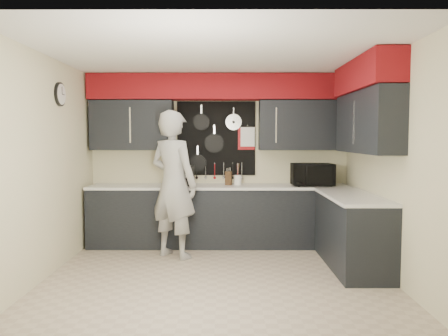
{
  "coord_description": "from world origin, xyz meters",
  "views": [
    {
      "loc": [
        0.09,
        -5.1,
        1.64
      ],
      "look_at": [
        0.07,
        0.5,
        1.25
      ],
      "focal_mm": 35.0,
      "sensor_mm": 36.0,
      "label": 1
    }
  ],
  "objects_px": {
    "person": "(173,184)",
    "knife_block": "(228,178)",
    "coffee_maker": "(189,175)",
    "microwave": "(312,175)",
    "utensil_crock": "(238,180)"
  },
  "relations": [
    {
      "from": "utensil_crock",
      "to": "coffee_maker",
      "type": "relative_size",
      "value": 0.49
    },
    {
      "from": "knife_block",
      "to": "person",
      "type": "xyz_separation_m",
      "value": [
        -0.76,
        -0.68,
        -0.02
      ]
    },
    {
      "from": "utensil_crock",
      "to": "coffee_maker",
      "type": "bearing_deg",
      "value": -173.3
    },
    {
      "from": "knife_block",
      "to": "utensil_crock",
      "type": "relative_size",
      "value": 1.38
    },
    {
      "from": "knife_block",
      "to": "coffee_maker",
      "type": "height_order",
      "value": "coffee_maker"
    },
    {
      "from": "coffee_maker",
      "to": "person",
      "type": "relative_size",
      "value": 0.15
    },
    {
      "from": "microwave",
      "to": "person",
      "type": "relative_size",
      "value": 0.3
    },
    {
      "from": "person",
      "to": "knife_block",
      "type": "bearing_deg",
      "value": -105.08
    },
    {
      "from": "coffee_maker",
      "to": "person",
      "type": "bearing_deg",
      "value": -115.06
    },
    {
      "from": "microwave",
      "to": "utensil_crock",
      "type": "xyz_separation_m",
      "value": [
        -1.12,
        0.08,
        -0.09
      ]
    },
    {
      "from": "coffee_maker",
      "to": "person",
      "type": "distance_m",
      "value": 0.63
    },
    {
      "from": "microwave",
      "to": "person",
      "type": "xyz_separation_m",
      "value": [
        -2.01,
        -0.61,
        -0.08
      ]
    },
    {
      "from": "microwave",
      "to": "person",
      "type": "distance_m",
      "value": 2.1
    },
    {
      "from": "microwave",
      "to": "coffee_maker",
      "type": "xyz_separation_m",
      "value": [
        -1.86,
        -0.0,
        -0.01
      ]
    },
    {
      "from": "microwave",
      "to": "person",
      "type": "height_order",
      "value": "person"
    }
  ]
}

